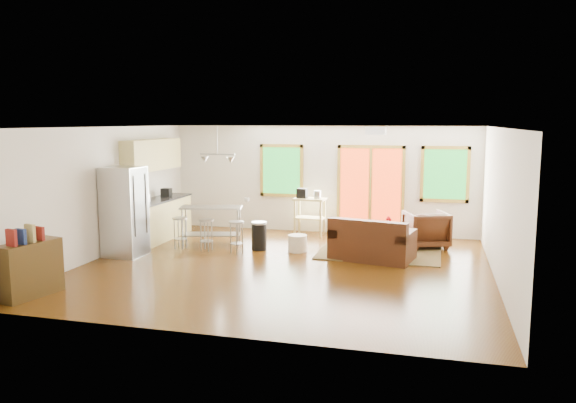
% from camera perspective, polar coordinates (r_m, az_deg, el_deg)
% --- Properties ---
extents(floor, '(7.50, 7.00, 0.02)m').
position_cam_1_polar(floor, '(10.59, -0.42, -6.72)').
color(floor, '#351C06').
rests_on(floor, ground).
extents(ceiling, '(7.50, 7.00, 0.02)m').
position_cam_1_polar(ceiling, '(10.23, -0.43, 7.61)').
color(ceiling, white).
rests_on(ceiling, ground).
extents(back_wall, '(7.50, 0.02, 2.60)m').
position_cam_1_polar(back_wall, '(13.72, 3.42, 2.25)').
color(back_wall, beige).
rests_on(back_wall, ground).
extents(left_wall, '(0.02, 7.00, 2.60)m').
position_cam_1_polar(left_wall, '(11.88, -18.22, 0.94)').
color(left_wall, beige).
rests_on(left_wall, ground).
extents(right_wall, '(0.02, 7.00, 2.60)m').
position_cam_1_polar(right_wall, '(10.03, 20.78, -0.45)').
color(right_wall, beige).
rests_on(right_wall, ground).
extents(front_wall, '(7.50, 0.02, 2.60)m').
position_cam_1_polar(front_wall, '(7.05, -7.94, -3.45)').
color(front_wall, beige).
rests_on(front_wall, ground).
extents(window_left, '(1.10, 0.05, 1.30)m').
position_cam_1_polar(window_left, '(13.89, -0.66, 3.17)').
color(window_left, '#16611F').
rests_on(window_left, back_wall).
extents(french_doors, '(1.60, 0.05, 2.10)m').
position_cam_1_polar(french_doors, '(13.51, 8.37, 1.24)').
color(french_doors, red).
rests_on(french_doors, back_wall).
extents(window_right, '(1.10, 0.05, 1.30)m').
position_cam_1_polar(window_right, '(13.39, 15.66, 2.68)').
color(window_right, '#16611F').
rests_on(window_right, back_wall).
extents(rug, '(2.48, 1.92, 0.02)m').
position_cam_1_polar(rug, '(11.86, 9.30, -5.09)').
color(rug, '#37522E').
rests_on(rug, floor).
extents(loveseat, '(1.71, 1.18, 0.84)m').
position_cam_1_polar(loveseat, '(11.18, 8.49, -4.22)').
color(loveseat, black).
rests_on(loveseat, floor).
extents(coffee_table, '(1.14, 0.87, 0.40)m').
position_cam_1_polar(coffee_table, '(11.95, 9.61, -3.35)').
color(coffee_table, '#35250D').
rests_on(coffee_table, floor).
extents(armchair, '(1.07, 1.04, 0.87)m').
position_cam_1_polar(armchair, '(12.47, 13.84, -2.59)').
color(armchair, black).
rests_on(armchair, floor).
extents(ottoman, '(0.69, 0.69, 0.36)m').
position_cam_1_polar(ottoman, '(12.65, 6.78, -3.43)').
color(ottoman, black).
rests_on(ottoman, floor).
extents(pouf, '(0.49, 0.49, 0.35)m').
position_cam_1_polar(pouf, '(11.78, 0.97, -4.26)').
color(pouf, silver).
rests_on(pouf, floor).
extents(vase, '(0.22, 0.23, 0.31)m').
position_cam_1_polar(vase, '(12.09, 10.18, -2.43)').
color(vase, silver).
rests_on(vase, coffee_table).
extents(book, '(0.20, 0.09, 0.27)m').
position_cam_1_polar(book, '(12.02, 10.77, -2.41)').
color(book, maroon).
rests_on(book, coffee_table).
extents(cabinets, '(0.64, 2.24, 2.30)m').
position_cam_1_polar(cabinets, '(13.24, -13.16, 0.21)').
color(cabinets, tan).
rests_on(cabinets, floor).
extents(refrigerator, '(0.76, 0.72, 1.81)m').
position_cam_1_polar(refrigerator, '(11.77, -16.24, -0.99)').
color(refrigerator, '#B7BABC').
rests_on(refrigerator, floor).
extents(island, '(1.43, 0.85, 0.85)m').
position_cam_1_polar(island, '(12.51, -7.80, -1.70)').
color(island, '#B7BABC').
rests_on(island, floor).
extents(cup, '(0.13, 0.11, 0.12)m').
position_cam_1_polar(cup, '(12.37, -4.21, 0.24)').
color(cup, white).
rests_on(cup, island).
extents(bar_stool_a, '(0.33, 0.33, 0.67)m').
position_cam_1_polar(bar_stool_a, '(12.25, -10.93, -2.39)').
color(bar_stool_a, '#B7BABC').
rests_on(bar_stool_a, floor).
extents(bar_stool_b, '(0.34, 0.34, 0.67)m').
position_cam_1_polar(bar_stool_b, '(11.93, -8.31, -2.62)').
color(bar_stool_b, '#B7BABC').
rests_on(bar_stool_b, floor).
extents(bar_stool_c, '(0.42, 0.42, 0.67)m').
position_cam_1_polar(bar_stool_c, '(11.61, -5.25, -2.85)').
color(bar_stool_c, '#B7BABC').
rests_on(bar_stool_c, floor).
extents(trash_can, '(0.36, 0.36, 0.60)m').
position_cam_1_polar(trash_can, '(11.92, -2.95, -3.49)').
color(trash_can, black).
rests_on(trash_can, floor).
extents(kitchen_cart, '(0.76, 0.51, 1.12)m').
position_cam_1_polar(kitchen_cart, '(13.37, 2.12, -0.19)').
color(kitchen_cart, tan).
rests_on(kitchen_cart, floor).
extents(bookshelf, '(0.58, 1.03, 1.15)m').
position_cam_1_polar(bookshelf, '(9.63, -24.74, -6.17)').
color(bookshelf, '#35250D').
rests_on(bookshelf, floor).
extents(ceiling_flush, '(0.35, 0.35, 0.12)m').
position_cam_1_polar(ceiling_flush, '(10.53, 8.94, 7.09)').
color(ceiling_flush, white).
rests_on(ceiling_flush, ceiling).
extents(pendant_light, '(0.80, 0.18, 0.79)m').
position_cam_1_polar(pendant_light, '(12.29, -7.18, 4.31)').
color(pendant_light, gray).
rests_on(pendant_light, ceiling).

